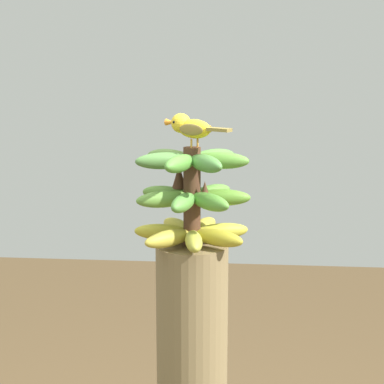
# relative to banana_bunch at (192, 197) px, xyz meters

# --- Properties ---
(banana_bunch) EXTENTS (0.30, 0.29, 0.25)m
(banana_bunch) POSITION_rel_banana_bunch_xyz_m (0.00, 0.00, 0.00)
(banana_bunch) COLOR #4C2D1E
(banana_bunch) RESTS_ON banana_tree
(perched_bird) EXTENTS (0.12, 0.17, 0.08)m
(perched_bird) POSITION_rel_banana_bunch_xyz_m (-0.00, -0.00, 0.17)
(perched_bird) COLOR #C68933
(perched_bird) RESTS_ON banana_bunch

